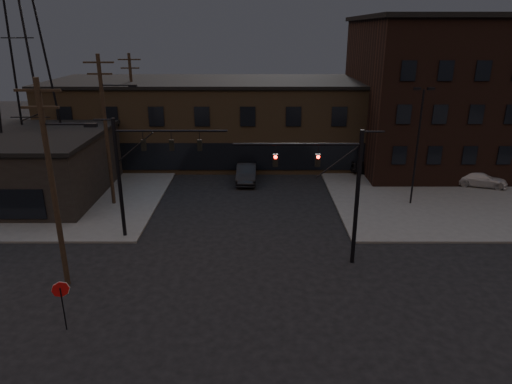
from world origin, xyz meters
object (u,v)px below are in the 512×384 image
(traffic_signal_near, at_px, (338,184))
(parked_car_lot_a, at_px, (372,162))
(traffic_signal_far, at_px, (138,165))
(stop_sign, at_px, (61,295))
(car_crossing, at_px, (247,173))
(parked_car_lot_b, at_px, (480,179))

(traffic_signal_near, relative_size, parked_car_lot_a, 1.61)
(traffic_signal_far, distance_m, stop_sign, 10.55)
(traffic_signal_near, height_order, car_crossing, traffic_signal_near)
(parked_car_lot_b, distance_m, car_crossing, 20.54)
(stop_sign, bearing_deg, parked_car_lot_a, 51.15)
(traffic_signal_far, relative_size, parked_car_lot_a, 1.61)
(parked_car_lot_b, xyz_separation_m, car_crossing, (-20.48, 1.63, 0.02))
(parked_car_lot_b, relative_size, car_crossing, 0.89)
(stop_sign, xyz_separation_m, parked_car_lot_b, (28.37, 20.25, -1.05))
(stop_sign, bearing_deg, traffic_signal_near, 25.90)
(parked_car_lot_a, xyz_separation_m, parked_car_lot_b, (8.37, -4.59, -0.20))
(parked_car_lot_a, bearing_deg, parked_car_lot_b, -136.14)
(parked_car_lot_a, distance_m, parked_car_lot_b, 9.55)
(stop_sign, relative_size, parked_car_lot_a, 0.50)
(traffic_signal_far, distance_m, parked_car_lot_b, 29.27)
(car_crossing, bearing_deg, parked_car_lot_a, 14.92)
(traffic_signal_near, relative_size, stop_sign, 3.23)
(traffic_signal_near, distance_m, stop_sign, 15.17)
(stop_sign, distance_m, parked_car_lot_a, 31.91)
(stop_sign, bearing_deg, parked_car_lot_b, 35.51)
(traffic_signal_far, height_order, parked_car_lot_a, traffic_signal_far)
(traffic_signal_far, relative_size, stop_sign, 3.23)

